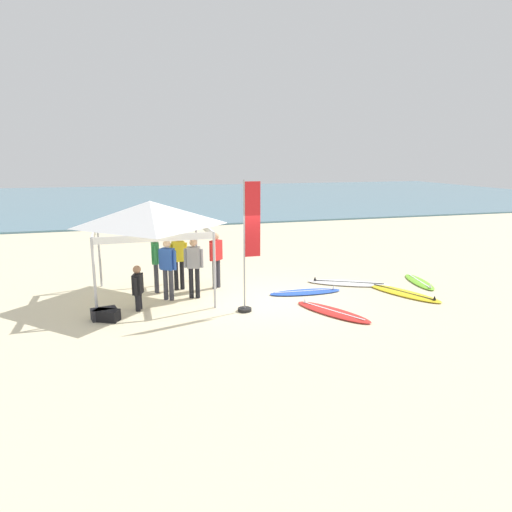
# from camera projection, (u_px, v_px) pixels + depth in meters

# --- Properties ---
(ground_plane) EXTENTS (80.00, 80.00, 0.00)m
(ground_plane) POSITION_uv_depth(u_px,v_px,m) (265.00, 301.00, 12.92)
(ground_plane) COLOR beige
(sea) EXTENTS (80.00, 36.00, 0.10)m
(sea) POSITION_uv_depth(u_px,v_px,m) (163.00, 198.00, 43.26)
(sea) COLOR #568499
(sea) RESTS_ON ground
(canopy_tent) EXTENTS (3.11, 3.11, 2.75)m
(canopy_tent) POSITION_uv_depth(u_px,v_px,m) (150.00, 214.00, 12.82)
(canopy_tent) COLOR #B7B7BC
(canopy_tent) RESTS_ON ground
(surfboard_yellow) EXTENTS (1.55, 2.48, 0.19)m
(surfboard_yellow) POSITION_uv_depth(u_px,v_px,m) (403.00, 293.00, 13.52)
(surfboard_yellow) COLOR yellow
(surfboard_yellow) RESTS_ON ground
(surfboard_blue) EXTENTS (2.20, 0.70, 0.19)m
(surfboard_blue) POSITION_uv_depth(u_px,v_px,m) (306.00, 292.00, 13.62)
(surfboard_blue) COLOR blue
(surfboard_blue) RESTS_ON ground
(surfboard_white) EXTENTS (2.59, 1.78, 0.19)m
(surfboard_white) POSITION_uv_depth(u_px,v_px,m) (348.00, 283.00, 14.58)
(surfboard_white) COLOR white
(surfboard_white) RESTS_ON ground
(surfboard_red) EXTENTS (1.60, 2.32, 0.19)m
(surfboard_red) POSITION_uv_depth(u_px,v_px,m) (332.00, 312.00, 11.90)
(surfboard_red) COLOR red
(surfboard_red) RESTS_ON ground
(surfboard_lime) EXTENTS (0.90, 1.97, 0.19)m
(surfboard_lime) POSITION_uv_depth(u_px,v_px,m) (419.00, 282.00, 14.70)
(surfboard_lime) COLOR #7AD12D
(surfboard_lime) RESTS_ON ground
(person_grey) EXTENTS (0.53, 0.32, 1.71)m
(person_grey) POSITION_uv_depth(u_px,v_px,m) (194.00, 264.00, 12.97)
(person_grey) COLOR black
(person_grey) RESTS_ON ground
(person_blue) EXTENTS (0.46, 0.39, 1.71)m
(person_blue) POSITION_uv_depth(u_px,v_px,m) (168.00, 266.00, 12.78)
(person_blue) COLOR #383842
(person_blue) RESTS_ON ground
(person_yellow) EXTENTS (0.55, 0.25, 1.71)m
(person_yellow) POSITION_uv_depth(u_px,v_px,m) (178.00, 258.00, 13.79)
(person_yellow) COLOR black
(person_yellow) RESTS_ON ground
(person_red) EXTENTS (0.44, 0.40, 1.71)m
(person_red) POSITION_uv_depth(u_px,v_px,m) (216.00, 256.00, 13.96)
(person_red) COLOR #383842
(person_red) RESTS_ON ground
(person_green) EXTENTS (0.23, 0.55, 1.71)m
(person_green) POSITION_uv_depth(u_px,v_px,m) (156.00, 259.00, 13.55)
(person_green) COLOR #383842
(person_green) RESTS_ON ground
(person_black) EXTENTS (0.31, 0.53, 1.20)m
(person_black) POSITION_uv_depth(u_px,v_px,m) (138.00, 286.00, 12.01)
(person_black) COLOR black
(person_black) RESTS_ON ground
(banner_flag) EXTENTS (0.60, 0.36, 3.40)m
(banner_flag) POSITION_uv_depth(u_px,v_px,m) (249.00, 252.00, 11.75)
(banner_flag) COLOR #99999E
(banner_flag) RESTS_ON ground
(gear_bag_near_tent) EXTENTS (0.65, 0.44, 0.28)m
(gear_bag_near_tent) POSITION_uv_depth(u_px,v_px,m) (104.00, 314.00, 11.44)
(gear_bag_near_tent) COLOR #232328
(gear_bag_near_tent) RESTS_ON ground
(gear_bag_by_pole) EXTENTS (0.68, 0.56, 0.28)m
(gear_bag_by_pole) POSITION_uv_depth(u_px,v_px,m) (107.00, 315.00, 11.32)
(gear_bag_by_pole) COLOR black
(gear_bag_by_pole) RESTS_ON ground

